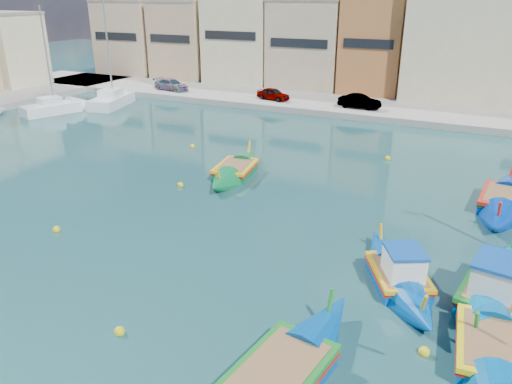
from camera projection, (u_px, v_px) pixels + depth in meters
The scene contains 14 objects.
ground at pixel (111, 254), 21.44m from camera, with size 160.00×160.00×0.00m, color #14343C.
north_quay at pixel (337, 106), 48.01m from camera, with size 80.00×8.00×0.60m, color gray.
north_townhouses at pixel (427, 51), 49.68m from camera, with size 83.20×7.87×10.19m.
church_block at pixel (469, 15), 47.58m from camera, with size 10.00×10.00×19.10m.
parked_cars at pixel (254, 92), 49.75m from camera, with size 24.76×2.16×1.26m.
luzzu_turquoise_cabin at pixel (494, 292), 18.07m from camera, with size 3.33×9.31×2.93m.
luzzu_blue_cabin at pixel (398, 277), 19.05m from camera, with size 5.07×7.38×2.62m.
luzzu_cyan_mid at pixel (504, 202), 25.98m from camera, with size 2.77×9.16×2.67m.
luzzu_green at pixel (235, 171), 30.53m from camera, with size 3.15×7.95×2.44m.
luzzu_blue_south at pixel (278, 380), 14.08m from camera, with size 3.30×9.24×2.61m.
luzzu_cyan_south at pixel (493, 353), 15.12m from camera, with size 2.74×8.38×2.56m.
yacht_north at pixel (120, 98), 50.66m from camera, with size 4.41×8.69×11.17m.
yacht_midnorth at pixel (67, 107), 47.05m from camera, with size 4.57×7.48×10.20m.
mooring_buoys at pixel (228, 209), 25.60m from camera, with size 18.93×22.74×0.36m.
Camera 1 is at (13.90, -14.25, 10.43)m, focal length 35.00 mm.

